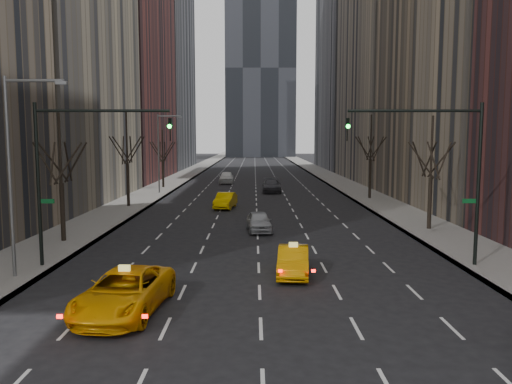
{
  "coord_description": "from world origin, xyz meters",
  "views": [
    {
      "loc": [
        -0.23,
        -12.34,
        6.42
      ],
      "look_at": [
        -0.12,
        14.79,
        3.5
      ],
      "focal_mm": 35.0,
      "sensor_mm": 36.0,
      "label": 1
    }
  ],
  "objects": [
    {
      "name": "sidewalk_left",
      "position": [
        -12.25,
        70.0,
        0.07
      ],
      "size": [
        4.5,
        320.0,
        0.15
      ],
      "primitive_type": "cube",
      "color": "slate",
      "rests_on": "ground"
    },
    {
      "name": "sidewalk_right",
      "position": [
        12.25,
        70.0,
        0.07
      ],
      "size": [
        4.5,
        320.0,
        0.15
      ],
      "primitive_type": "cube",
      "color": "slate",
      "rests_on": "ground"
    },
    {
      "name": "bld_left_far",
      "position": [
        -21.5,
        66.0,
        22.0
      ],
      "size": [
        14.0,
        28.0,
        44.0
      ],
      "primitive_type": "cube",
      "color": "brown",
      "rests_on": "ground"
    },
    {
      "name": "bld_left_deep",
      "position": [
        -21.5,
        96.0,
        30.0
      ],
      "size": [
        14.0,
        30.0,
        60.0
      ],
      "primitive_type": "cube",
      "color": "slate",
      "rests_on": "ground"
    },
    {
      "name": "bld_right_far",
      "position": [
        21.5,
        64.0,
        25.0
      ],
      "size": [
        14.0,
        28.0,
        50.0
      ],
      "primitive_type": "cube",
      "color": "tan",
      "rests_on": "ground"
    },
    {
      "name": "bld_right_deep",
      "position": [
        21.5,
        95.0,
        29.0
      ],
      "size": [
        14.0,
        30.0,
        58.0
      ],
      "primitive_type": "cube",
      "color": "slate",
      "rests_on": "ground"
    },
    {
      "name": "tree_lw_b",
      "position": [
        -12.0,
        18.0,
        3.72
      ],
      "size": [
        3.36,
        3.5,
        7.82
      ],
      "color": "black",
      "rests_on": "ground"
    },
    {
      "name": "tree_lw_c",
      "position": [
        -12.0,
        34.0,
        4.04
      ],
      "size": [
        3.36,
        3.5,
        8.74
      ],
      "color": "black",
      "rests_on": "ground"
    },
    {
      "name": "tree_lw_d",
      "position": [
        -12.0,
        52.0,
        3.56
      ],
      "size": [
        3.36,
        3.5,
        7.36
      ],
      "color": "black",
      "rests_on": "ground"
    },
    {
      "name": "tree_rw_b",
      "position": [
        12.0,
        22.0,
        3.72
      ],
      "size": [
        3.36,
        3.5,
        7.82
      ],
      "color": "black",
      "rests_on": "ground"
    },
    {
      "name": "tree_rw_c",
      "position": [
        12.0,
        40.0,
        4.04
      ],
      "size": [
        3.36,
        3.5,
        8.74
      ],
      "color": "black",
      "rests_on": "ground"
    },
    {
      "name": "traffic_mast_left",
      "position": [
        -9.11,
        12.0,
        5.49
      ],
      "size": [
        6.69,
        0.39,
        8.0
      ],
      "color": "black",
      "rests_on": "ground"
    },
    {
      "name": "traffic_mast_right",
      "position": [
        9.11,
        12.0,
        5.49
      ],
      "size": [
        6.69,
        0.39,
        8.0
      ],
      "color": "black",
      "rests_on": "ground"
    },
    {
      "name": "streetlight_near",
      "position": [
        -10.84,
        10.0,
        5.62
      ],
      "size": [
        2.83,
        0.22,
        9.0
      ],
      "color": "slate",
      "rests_on": "ground"
    },
    {
      "name": "streetlight_far",
      "position": [
        -10.84,
        45.0,
        5.62
      ],
      "size": [
        2.83,
        0.22,
        9.0
      ],
      "color": "slate",
      "rests_on": "ground"
    },
    {
      "name": "taxi_suv",
      "position": [
        -5.02,
        5.57,
        0.78
      ],
      "size": [
        3.18,
        5.89,
        1.57
      ],
      "primitive_type": "imported",
      "rotation": [
        0.0,
        0.0,
        -0.1
      ],
      "color": "#F3A305",
      "rests_on": "ground"
    },
    {
      "name": "taxi_sedan",
      "position": [
        1.61,
        10.67,
        0.67
      ],
      "size": [
        1.79,
        4.19,
        1.34
      ],
      "primitive_type": "imported",
      "rotation": [
        0.0,
        0.0,
        -0.09
      ],
      "color": "orange",
      "rests_on": "ground"
    },
    {
      "name": "silver_sedan_ahead",
      "position": [
        0.11,
        21.85,
        0.69
      ],
      "size": [
        1.96,
        4.15,
        1.37
      ],
      "primitive_type": "imported",
      "rotation": [
        0.0,
        0.0,
        0.09
      ],
      "color": "#A7AAAF",
      "rests_on": "ground"
    },
    {
      "name": "far_taxi",
      "position": [
        -2.88,
        33.31,
        0.72
      ],
      "size": [
        2.11,
        4.53,
        1.44
      ],
      "primitive_type": "imported",
      "rotation": [
        0.0,
        0.0,
        -0.14
      ],
      "color": "yellow",
      "rests_on": "ground"
    },
    {
      "name": "far_suv_grey",
      "position": [
        1.87,
        47.15,
        0.79
      ],
      "size": [
        2.25,
        5.44,
        1.57
      ],
      "primitive_type": "imported",
      "rotation": [
        0.0,
        0.0,
        -0.01
      ],
      "color": "#2F2F34",
      "rests_on": "ground"
    },
    {
      "name": "far_car_white",
      "position": [
        -4.19,
        58.85,
        0.86
      ],
      "size": [
        2.12,
        5.06,
        1.71
      ],
      "primitive_type": "imported",
      "rotation": [
        0.0,
        0.0,
        0.02
      ],
      "color": "white",
      "rests_on": "ground"
    }
  ]
}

